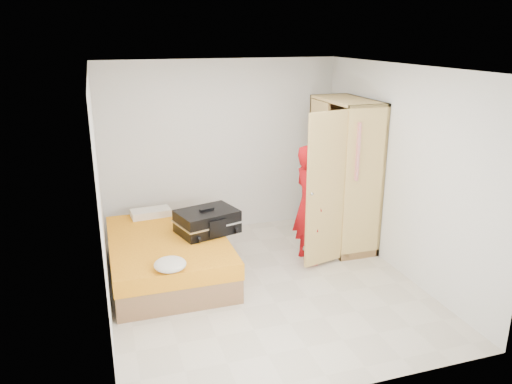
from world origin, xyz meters
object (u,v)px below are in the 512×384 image
object	(u,v)px
bed	(168,256)
wardrobe	(342,178)
round_cushion	(170,264)
suitcase	(207,221)
person	(309,204)

from	to	relation	value
bed	wardrobe	world-z (taller)	wardrobe
wardrobe	round_cushion	distance (m)	2.85
wardrobe	round_cushion	world-z (taller)	wardrobe
suitcase	round_cushion	bearing A→B (deg)	-139.13
suitcase	round_cushion	world-z (taller)	suitcase
bed	wardrobe	distance (m)	2.62
bed	person	distance (m)	1.93
round_cushion	suitcase	bearing A→B (deg)	56.64
suitcase	round_cushion	distance (m)	1.13
suitcase	round_cushion	xyz separation A→B (m)	(-0.62, -0.94, -0.08)
wardrobe	person	bearing A→B (deg)	-151.77
wardrobe	person	distance (m)	0.77
person	round_cushion	size ratio (longest dim) A/B	4.55
bed	suitcase	size ratio (longest dim) A/B	2.33
bed	person	size ratio (longest dim) A/B	1.27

